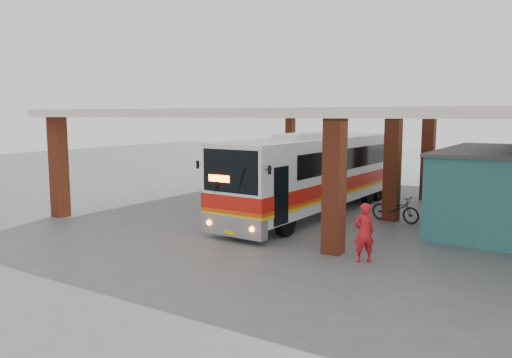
{
  "coord_description": "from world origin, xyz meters",
  "views": [
    {
      "loc": [
        9.33,
        -17.57,
        4.46
      ],
      "look_at": [
        -1.86,
        0.0,
        1.75
      ],
      "focal_mm": 35.0,
      "sensor_mm": 36.0,
      "label": 1
    }
  ],
  "objects_px": {
    "red_chair": "(457,197)",
    "coach_bus": "(314,174)",
    "pedestrian": "(364,233)",
    "motorcycle": "(395,209)"
  },
  "relations": [
    {
      "from": "pedestrian",
      "to": "red_chair",
      "type": "distance_m",
      "value": 11.77
    },
    {
      "from": "pedestrian",
      "to": "red_chair",
      "type": "height_order",
      "value": "pedestrian"
    },
    {
      "from": "pedestrian",
      "to": "motorcycle",
      "type": "bearing_deg",
      "value": -125.12
    },
    {
      "from": "coach_bus",
      "to": "pedestrian",
      "type": "relative_size",
      "value": 6.92
    },
    {
      "from": "coach_bus",
      "to": "pedestrian",
      "type": "xyz_separation_m",
      "value": [
        4.57,
        -5.91,
        -0.9
      ]
    },
    {
      "from": "red_chair",
      "to": "coach_bus",
      "type": "bearing_deg",
      "value": -121.87
    },
    {
      "from": "motorcycle",
      "to": "pedestrian",
      "type": "xyz_separation_m",
      "value": [
        0.92,
        -6.18,
        0.36
      ]
    },
    {
      "from": "motorcycle",
      "to": "pedestrian",
      "type": "relative_size",
      "value": 1.15
    },
    {
      "from": "coach_bus",
      "to": "motorcycle",
      "type": "height_order",
      "value": "coach_bus"
    },
    {
      "from": "red_chair",
      "to": "motorcycle",
      "type": "bearing_deg",
      "value": -95.01
    }
  ]
}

